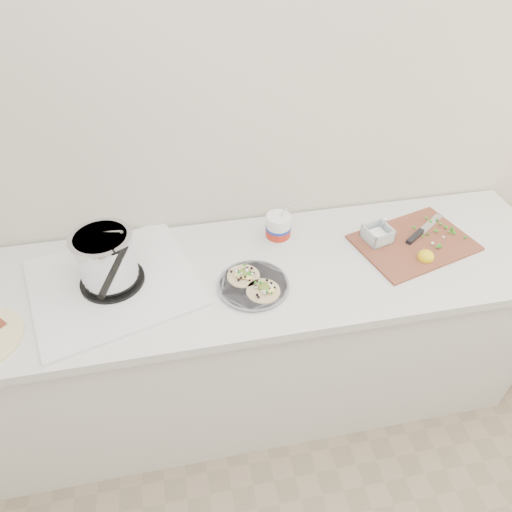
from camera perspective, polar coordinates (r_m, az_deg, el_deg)
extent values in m
cube|color=beige|center=(1.79, -2.04, 14.60)|extent=(3.50, 0.05, 2.60)
cube|color=silver|center=(2.13, -0.14, -10.59)|extent=(2.40, 0.62, 0.86)
cube|color=silver|center=(1.78, -0.05, -2.22)|extent=(2.44, 0.66, 0.04)
cube|color=silver|center=(1.79, -17.40, -3.21)|extent=(0.70, 0.67, 0.01)
cylinder|color=black|center=(1.78, -17.48, -2.90)|extent=(0.24, 0.24, 0.01)
torus|color=black|center=(1.77, -17.59, -2.52)|extent=(0.20, 0.20, 0.02)
cylinder|color=silver|center=(1.70, -18.28, -0.06)|extent=(0.20, 0.20, 0.18)
cylinder|color=slate|center=(1.70, -0.35, -3.68)|extent=(0.25, 0.25, 0.01)
cylinder|color=slate|center=(1.69, -0.35, -3.56)|extent=(0.27, 0.27, 0.00)
cylinder|color=white|center=(1.87, 2.80, 3.50)|extent=(0.10, 0.10, 0.12)
cylinder|color=#AC2113|center=(1.87, 2.78, 3.17)|extent=(0.10, 0.10, 0.04)
cylinder|color=#192D99|center=(1.86, 2.80, 3.62)|extent=(0.10, 0.10, 0.01)
cube|color=brown|center=(1.99, 19.11, 1.58)|extent=(0.53, 0.43, 0.01)
cube|color=white|center=(1.94, 14.91, 2.47)|extent=(0.07, 0.07, 0.03)
ellipsoid|color=yellow|center=(1.90, 20.52, 0.11)|extent=(0.06, 0.06, 0.05)
cube|color=silver|center=(2.10, 20.94, 3.78)|extent=(0.16, 0.12, 0.00)
cube|color=black|center=(2.00, 19.27, 2.32)|extent=(0.10, 0.08, 0.02)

